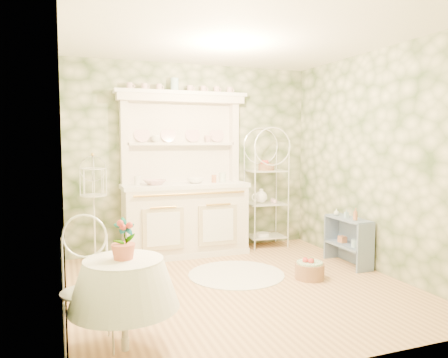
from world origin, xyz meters
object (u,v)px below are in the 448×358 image
object	(u,v)px
bakers_rack	(266,191)
round_table	(125,309)
cafe_chair	(87,300)
birdcage_stand	(94,206)
floor_basket	(310,270)
side_shelf	(348,242)
kitchen_dresser	(185,174)

from	to	relation	value
bakers_rack	round_table	size ratio (longest dim) A/B	2.55
cafe_chair	birdcage_stand	bearing A→B (deg)	101.32
round_table	floor_basket	size ratio (longest dim) A/B	1.97
side_shelf	cafe_chair	xyz separation A→B (m)	(-3.29, -1.23, 0.09)
round_table	cafe_chair	size ratio (longest dim) A/B	0.85
kitchen_dresser	birdcage_stand	bearing A→B (deg)	-175.22
kitchen_dresser	cafe_chair	world-z (taller)	kitchen_dresser
kitchen_dresser	floor_basket	distance (m)	2.15
kitchen_dresser	cafe_chair	distance (m)	2.95
cafe_chair	birdcage_stand	xyz separation A→B (m)	(0.22, 2.35, 0.38)
birdcage_stand	floor_basket	distance (m)	2.80
round_table	cafe_chair	world-z (taller)	cafe_chair
kitchen_dresser	side_shelf	world-z (taller)	kitchen_dresser
cafe_chair	kitchen_dresser	bearing A→B (deg)	75.98
kitchen_dresser	side_shelf	bearing A→B (deg)	-33.64
kitchen_dresser	cafe_chair	bearing A→B (deg)	-120.68
cafe_chair	floor_basket	distance (m)	2.69
round_table	cafe_chair	distance (m)	0.30
kitchen_dresser	round_table	world-z (taller)	kitchen_dresser
floor_basket	kitchen_dresser	bearing A→B (deg)	124.43
side_shelf	round_table	bearing A→B (deg)	-162.94
birdcage_stand	floor_basket	size ratio (longest dim) A/B	4.60
cafe_chair	floor_basket	world-z (taller)	cafe_chair
birdcage_stand	side_shelf	bearing A→B (deg)	-20.02
kitchen_dresser	cafe_chair	xyz separation A→B (m)	(-1.45, -2.45, -0.76)
floor_basket	side_shelf	bearing A→B (deg)	23.27
bakers_rack	floor_basket	xyz separation A→B (m)	(-0.22, -1.62, -0.73)
kitchen_dresser	floor_basket	bearing A→B (deg)	-55.57
cafe_chair	floor_basket	bearing A→B (deg)	36.24
bakers_rack	cafe_chair	world-z (taller)	bakers_rack
round_table	birdcage_stand	size ratio (longest dim) A/B	0.43
bakers_rack	cafe_chair	xyz separation A→B (m)	(-2.74, -2.51, -0.45)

